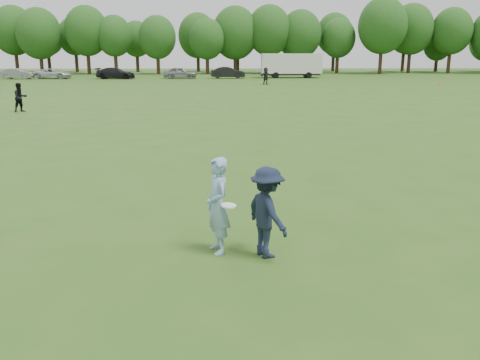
{
  "coord_description": "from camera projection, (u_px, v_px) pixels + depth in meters",
  "views": [
    {
      "loc": [
        0.44,
        -8.94,
        3.5
      ],
      "look_at": [
        0.79,
        0.5,
        1.1
      ],
      "focal_mm": 38.0,
      "sensor_mm": 36.0,
      "label": 1
    }
  ],
  "objects": [
    {
      "name": "car_d",
      "position": [
        116.0,
        73.0,
        65.87
      ],
      "size": [
        5.1,
        2.41,
        1.44
      ],
      "primitive_type": "imported",
      "rotation": [
        0.0,
        0.0,
        1.49
      ],
      "color": "black",
      "rests_on": "ground"
    },
    {
      "name": "treeline",
      "position": [
        235.0,
        34.0,
        82.54
      ],
      "size": [
        130.35,
        18.39,
        11.74
      ],
      "color": "#332114",
      "rests_on": "ground"
    },
    {
      "name": "field_cone",
      "position": [
        439.0,
        84.0,
        53.53
      ],
      "size": [
        0.28,
        0.28,
        0.3
      ],
      "primitive_type": "cone",
      "color": "#F4470C",
      "rests_on": "ground"
    },
    {
      "name": "player_far_d",
      "position": [
        266.0,
        76.0,
        54.77
      ],
      "size": [
        1.7,
        1.37,
        1.81
      ],
      "primitive_type": "imported",
      "rotation": [
        0.0,
        0.0,
        0.58
      ],
      "color": "black",
      "rests_on": "ground"
    },
    {
      "name": "ground",
      "position": [
        199.0,
        244.0,
        9.51
      ],
      "size": [
        200.0,
        200.0,
        0.0
      ],
      "primitive_type": "plane",
      "color": "#2B5417",
      "rests_on": "ground"
    },
    {
      "name": "car_c",
      "position": [
        53.0,
        74.0,
        66.19
      ],
      "size": [
        4.93,
        2.53,
        1.33
      ],
      "primitive_type": "imported",
      "rotation": [
        0.0,
        0.0,
        1.5
      ],
      "color": "silver",
      "rests_on": "ground"
    },
    {
      "name": "cargo_trailer",
      "position": [
        291.0,
        64.0,
        68.28
      ],
      "size": [
        9.0,
        2.75,
        3.2
      ],
      "color": "silver",
      "rests_on": "ground"
    },
    {
      "name": "disc_in_play",
      "position": [
        229.0,
        206.0,
        8.73
      ],
      "size": [
        0.28,
        0.28,
        0.06
      ],
      "color": "white",
      "rests_on": "ground"
    },
    {
      "name": "car_b",
      "position": [
        18.0,
        74.0,
        65.55
      ],
      "size": [
        4.21,
        1.73,
        1.36
      ],
      "primitive_type": "imported",
      "rotation": [
        0.0,
        0.0,
        1.5
      ],
      "color": "slate",
      "rests_on": "ground"
    },
    {
      "name": "thrower",
      "position": [
        218.0,
        206.0,
        8.93
      ],
      "size": [
        0.6,
        0.73,
        1.73
      ],
      "primitive_type": "imported",
      "rotation": [
        0.0,
        0.0,
        -1.24
      ],
      "color": "#84A9CD",
      "rests_on": "ground"
    },
    {
      "name": "car_e",
      "position": [
        180.0,
        73.0,
        66.44
      ],
      "size": [
        4.42,
        1.88,
        1.49
      ],
      "primitive_type": "imported",
      "rotation": [
        0.0,
        0.0,
        1.6
      ],
      "color": "gray",
      "rests_on": "ground"
    },
    {
      "name": "car_f",
      "position": [
        228.0,
        73.0,
        67.25
      ],
      "size": [
        4.57,
        1.73,
        1.49
      ],
      "primitive_type": "imported",
      "rotation": [
        0.0,
        0.0,
        1.54
      ],
      "color": "black",
      "rests_on": "ground"
    },
    {
      "name": "defender",
      "position": [
        267.0,
        212.0,
        8.76
      ],
      "size": [
        1.01,
        1.2,
        1.61
      ],
      "primitive_type": "imported",
      "rotation": [
        0.0,
        0.0,
        2.06
      ],
      "color": "#172033",
      "rests_on": "ground"
    },
    {
      "name": "player_far_a",
      "position": [
        20.0,
        97.0,
        29.98
      ],
      "size": [
        1.03,
        1.04,
        1.7
      ],
      "primitive_type": "imported",
      "rotation": [
        0.0,
        0.0,
        0.82
      ],
      "color": "black",
      "rests_on": "ground"
    }
  ]
}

